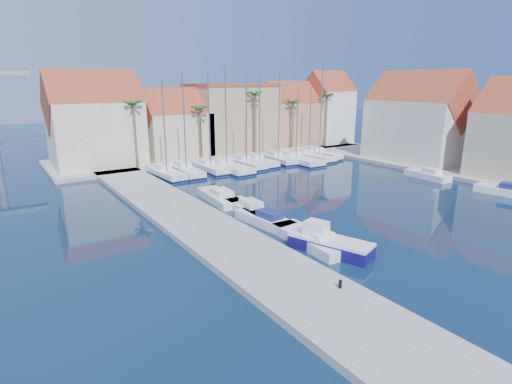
{
  "coord_description": "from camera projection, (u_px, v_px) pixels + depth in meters",
  "views": [
    {
      "loc": [
        -23.06,
        -13.28,
        12.03
      ],
      "look_at": [
        -4.55,
        14.18,
        3.0
      ],
      "focal_mm": 28.0,
      "sensor_mm": 36.0,
      "label": 1
    }
  ],
  "objects": [
    {
      "name": "ground",
      "position": [
        434.0,
        273.0,
        26.23
      ],
      "size": [
        260.0,
        260.0,
        0.0
      ],
      "primitive_type": "plane",
      "color": "#081B32",
      "rests_on": "ground"
    },
    {
      "name": "quay_west",
      "position": [
        215.0,
        235.0,
        32.11
      ],
      "size": [
        6.0,
        77.0,
        0.5
      ],
      "primitive_type": "cube",
      "color": "gray",
      "rests_on": "ground"
    },
    {
      "name": "shore_north",
      "position": [
        217.0,
        153.0,
        69.95
      ],
      "size": [
        54.0,
        16.0,
        0.5
      ],
      "primitive_type": "cube",
      "color": "gray",
      "rests_on": "ground"
    },
    {
      "name": "shore_east",
      "position": [
        470.0,
        171.0,
        55.42
      ],
      "size": [
        12.0,
        60.0,
        0.5
      ],
      "primitive_type": "cube",
      "color": "gray",
      "rests_on": "ground"
    },
    {
      "name": "bollard",
      "position": [
        340.0,
        284.0,
        23.2
      ],
      "size": [
        0.2,
        0.2,
        0.49
      ],
      "primitive_type": "cylinder",
      "color": "black",
      "rests_on": "quay_west"
    },
    {
      "name": "fishing_boat",
      "position": [
        328.0,
        243.0,
        29.3
      ],
      "size": [
        3.95,
        6.46,
        2.15
      ],
      "rotation": [
        0.0,
        0.0,
        0.34
      ],
      "color": "#130E54",
      "rests_on": "ground"
    },
    {
      "name": "motorboat_west_0",
      "position": [
        311.0,
        238.0,
        30.69
      ],
      "size": [
        2.7,
        7.38,
        1.4
      ],
      "rotation": [
        0.0,
        0.0,
        -0.05
      ],
      "color": "white",
      "rests_on": "ground"
    },
    {
      "name": "motorboat_west_1",
      "position": [
        266.0,
        219.0,
        35.04
      ],
      "size": [
        2.58,
        6.37,
        1.4
      ],
      "rotation": [
        0.0,
        0.0,
        0.1
      ],
      "color": "white",
      "rests_on": "ground"
    },
    {
      "name": "motorboat_west_2",
      "position": [
        248.0,
        208.0,
        38.19
      ],
      "size": [
        2.4,
        6.51,
        1.4
      ],
      "rotation": [
        0.0,
        0.0,
        -0.06
      ],
      "color": "white",
      "rests_on": "ground"
    },
    {
      "name": "motorboat_west_3",
      "position": [
        220.0,
        197.0,
        42.0
      ],
      "size": [
        2.96,
        7.39,
        1.4
      ],
      "rotation": [
        0.0,
        0.0,
        -0.09
      ],
      "color": "white",
      "rests_on": "ground"
    },
    {
      "name": "motorboat_east_0",
      "position": [
        505.0,
        190.0,
        44.48
      ],
      "size": [
        2.92,
        6.1,
        1.4
      ],
      "rotation": [
        0.0,
        0.0,
        0.18
      ],
      "color": "white",
      "rests_on": "ground"
    },
    {
      "name": "motorboat_east_1",
      "position": [
        428.0,
        175.0,
        52.07
      ],
      "size": [
        2.43,
        6.17,
        1.4
      ],
      "rotation": [
        0.0,
        0.0,
        -0.08
      ],
      "color": "white",
      "rests_on": "ground"
    },
    {
      "name": "sailboat_0",
      "position": [
        165.0,
        173.0,
        52.92
      ],
      "size": [
        2.73,
        8.84,
        12.48
      ],
      "rotation": [
        0.0,
        0.0,
        0.05
      ],
      "color": "white",
      "rests_on": "ground"
    },
    {
      "name": "sailboat_1",
      "position": [
        185.0,
        170.0,
        54.55
      ],
      "size": [
        2.85,
        9.17,
        13.4
      ],
      "rotation": [
        0.0,
        0.0,
        -0.05
      ],
      "color": "white",
      "rests_on": "ground"
    },
    {
      "name": "sailboat_2",
      "position": [
        209.0,
        167.0,
        56.21
      ],
      "size": [
        2.27,
        8.17,
        13.66
      ],
      "rotation": [
        0.0,
        0.0,
        -0.01
      ],
      "color": "white",
      "rests_on": "ground"
    },
    {
      "name": "sailboat_3",
      "position": [
        224.0,
        166.0,
        57.48
      ],
      "size": [
        3.39,
        11.67,
        14.44
      ],
      "rotation": [
        0.0,
        0.0,
        0.03
      ],
      "color": "white",
      "rests_on": "ground"
    },
    {
      "name": "sailboat_4",
      "position": [
        245.0,
        163.0,
        59.5
      ],
      "size": [
        2.44,
        8.92,
        12.36
      ],
      "rotation": [
        0.0,
        0.0,
        0.01
      ],
      "color": "white",
      "rests_on": "ground"
    },
    {
      "name": "sailboat_5",
      "position": [
        258.0,
        161.0,
        60.96
      ],
      "size": [
        2.36,
        8.44,
        13.32
      ],
      "rotation": [
        0.0,
        0.0,
        0.02
      ],
      "color": "white",
      "rests_on": "ground"
    },
    {
      "name": "sailboat_6",
      "position": [
        277.0,
        158.0,
        62.79
      ],
      "size": [
        2.66,
        8.43,
        13.91
      ],
      "rotation": [
        0.0,
        0.0,
        -0.05
      ],
      "color": "white",
      "rests_on": "ground"
    },
    {
      "name": "sailboat_7",
      "position": [
        293.0,
        158.0,
        63.23
      ],
      "size": [
        3.53,
        11.99,
        11.17
      ],
      "rotation": [
        0.0,
        0.0,
        -0.03
      ],
      "color": "white",
      "rests_on": "ground"
    },
    {
      "name": "sailboat_8",
      "position": [
        306.0,
        155.0,
        65.95
      ],
      "size": [
        3.48,
        11.36,
        11.47
      ],
      "rotation": [
        0.0,
        0.0,
        0.05
      ],
      "color": "white",
      "rests_on": "ground"
    },
    {
      "name": "sailboat_9",
      "position": [
        317.0,
        153.0,
        67.5
      ],
      "size": [
        3.19,
        10.22,
        14.73
      ],
      "rotation": [
        0.0,
        0.0,
        -0.05
      ],
      "color": "white",
      "rests_on": "ground"
    },
    {
      "name": "building_0",
      "position": [
        95.0,
        123.0,
        56.71
      ],
      "size": [
        12.3,
        9.0,
        13.5
      ],
      "color": "beige",
      "rests_on": "shore_north"
    },
    {
      "name": "building_1",
      "position": [
        175.0,
        127.0,
        63.51
      ],
      "size": [
        10.3,
        8.0,
        11.0
      ],
      "color": "#C8B68D",
      "rests_on": "shore_north"
    },
    {
      "name": "building_2",
      "position": [
        231.0,
        117.0,
        69.99
      ],
      "size": [
        14.2,
        10.2,
        11.5
      ],
      "color": "tan",
      "rests_on": "shore_north"
    },
    {
      "name": "building_3",
      "position": [
        288.0,
        117.0,
        75.76
      ],
      "size": [
        10.3,
        8.0,
        12.0
      ],
      "color": "#B3755B",
      "rests_on": "shore_north"
    },
    {
      "name": "building_4",
      "position": [
        327.0,
        110.0,
        79.53
      ],
      "size": [
        8.3,
        8.0,
        14.0
      ],
      "color": "silver",
      "rests_on": "shore_north"
    },
    {
      "name": "building_6",
      "position": [
        418.0,
        121.0,
        60.97
      ],
      "size": [
        9.0,
        14.3,
        13.5
      ],
      "color": "beige",
      "rests_on": "shore_east"
    },
    {
      "name": "palm_0",
      "position": [
        133.0,
        106.0,
        54.2
      ],
      "size": [
        2.6,
        2.6,
        10.15
      ],
      "color": "brown",
      "rests_on": "shore_north"
    },
    {
      "name": "palm_1",
      "position": [
        200.0,
        110.0,
        59.84
      ],
      "size": [
        2.6,
        2.6,
        9.15
      ],
      "color": "brown",
      "rests_on": "shore_north"
    },
    {
      "name": "palm_2",
      "position": [
        255.0,
        96.0,
        64.74
      ],
      "size": [
        2.6,
        2.6,
        11.15
      ],
      "color": "brown",
      "rests_on": "shore_north"
    },
    {
      "name": "palm_3",
      "position": [
        293.0,
        104.0,
        69.42
      ],
      "size": [
        2.6,
        2.6,
        9.65
      ],
      "color": "brown",
      "rests_on": "shore_north"
    },
    {
      "name": "palm_4",
      "position": [
        327.0,
        97.0,
        73.49
      ],
      "size": [
        2.6,
        2.6,
        10.65
      ],
      "color": "brown",
      "rests_on": "shore_north"
    }
  ]
}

